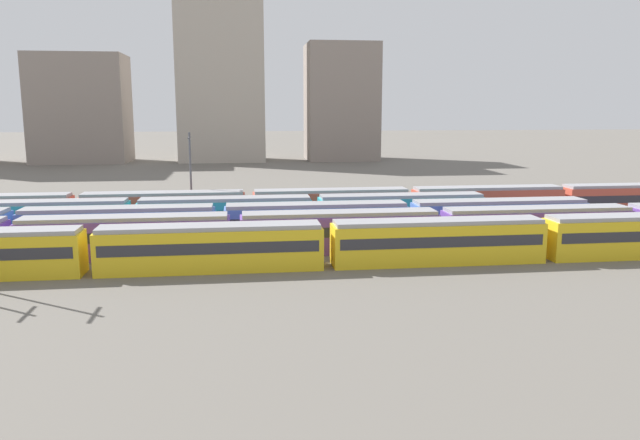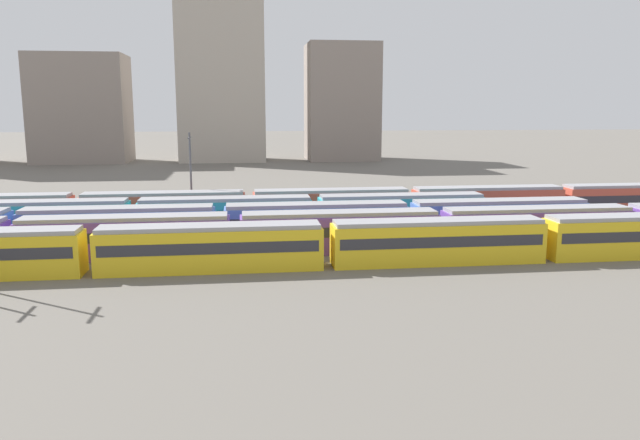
{
  "view_description": "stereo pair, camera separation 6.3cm",
  "coord_description": "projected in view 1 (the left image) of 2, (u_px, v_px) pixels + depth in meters",
  "views": [
    {
      "loc": [
        22.67,
        -49.65,
        12.94
      ],
      "look_at": [
        30.46,
        10.4,
        2.04
      ],
      "focal_mm": 34.95,
      "sensor_mm": 36.0,
      "label": 1
    },
    {
      "loc": [
        22.73,
        -49.66,
        12.94
      ],
      "look_at": [
        30.46,
        10.4,
        2.04
      ],
      "focal_mm": 34.95,
      "sensor_mm": 36.0,
      "label": 2
    }
  ],
  "objects": [
    {
      "name": "train_track_0",
      "position": [
        438.0,
        241.0,
        52.5
      ],
      "size": [
        93.6,
        3.06,
        3.75
      ],
      "color": "yellow",
      "rests_on": "ground_plane"
    },
    {
      "name": "train_track_1",
      "position": [
        340.0,
        231.0,
        56.62
      ],
      "size": [
        93.6,
        3.06,
        3.75
      ],
      "color": "#6B429E",
      "rests_on": "ground_plane"
    },
    {
      "name": "train_track_2",
      "position": [
        220.0,
        224.0,
        60.31
      ],
      "size": [
        74.7,
        3.06,
        3.75
      ],
      "color": "#4C70BC",
      "rests_on": "ground_plane"
    },
    {
      "name": "train_track_3",
      "position": [
        226.0,
        215.0,
        65.45
      ],
      "size": [
        55.8,
        3.06,
        3.75
      ],
      "color": "teal",
      "rests_on": "ground_plane"
    },
    {
      "name": "train_track_4",
      "position": [
        331.0,
        205.0,
        72.04
      ],
      "size": [
        93.6,
        3.06,
        3.75
      ],
      "color": "#BC4C38",
      "rests_on": "ground_plane"
    },
    {
      "name": "catenary_pole_1",
      "position": [
        191.0,
        172.0,
        72.25
      ],
      "size": [
        0.24,
        3.2,
        10.21
      ],
      "color": "#4C4C51",
      "rests_on": "ground_plane"
    },
    {
      "name": "distant_building_1",
      "position": [
        81.0,
        109.0,
        148.71
      ],
      "size": [
        21.71,
        15.45,
        25.52
      ],
      "primitive_type": "cube",
      "color": "gray",
      "rests_on": "ground_plane"
    },
    {
      "name": "distant_building_2",
      "position": [
        220.0,
        65.0,
        151.08
      ],
      "size": [
        20.65,
        14.7,
        46.45
      ],
      "primitive_type": "cube",
      "color": "#B2A899",
      "rests_on": "ground_plane"
    },
    {
      "name": "distant_building_3",
      "position": [
        341.0,
        102.0,
        156.42
      ],
      "size": [
        17.37,
        15.71,
        28.7
      ],
      "primitive_type": "cube",
      "color": "gray",
      "rests_on": "ground_plane"
    }
  ]
}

